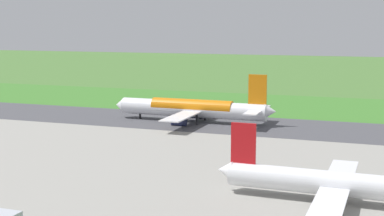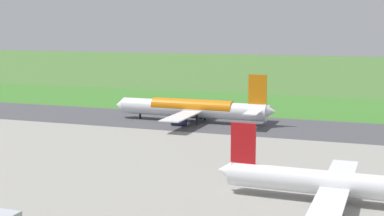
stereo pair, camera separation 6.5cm
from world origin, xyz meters
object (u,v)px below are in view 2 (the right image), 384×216
no_stopping_sign (254,104)px  traffic_cone_orange (234,107)px  airliner_parked_near (339,183)px  airliner_main (193,109)px

no_stopping_sign → traffic_cone_orange: size_ratio=4.62×
no_stopping_sign → airliner_parked_near: bearing=110.8°
airliner_parked_near → no_stopping_sign: 110.50m
airliner_parked_near → no_stopping_sign: size_ratio=17.54×
airliner_parked_near → traffic_cone_orange: bearing=-65.4°
airliner_main → no_stopping_sign: (-11.31, -36.11, -2.84)m
airliner_parked_near → traffic_cone_orange: size_ratio=81.11×
airliner_main → traffic_cone_orange: airliner_main is taller
airliner_parked_near → traffic_cone_orange: (46.47, -101.71, -3.29)m
no_stopping_sign → traffic_cone_orange: bearing=12.2°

